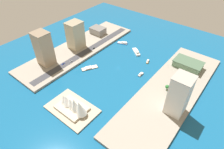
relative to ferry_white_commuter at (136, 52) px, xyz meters
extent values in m
plane|color=#145684|center=(-1.70, 57.10, -2.18)|extent=(440.00, 440.00, 0.00)
cube|color=gray|center=(-93.34, 57.10, -0.42)|extent=(70.00, 240.00, 3.51)
cube|color=gray|center=(89.94, 57.10, -0.42)|extent=(70.00, 240.00, 3.51)
cube|color=#A89E89|center=(-7.97, 163.34, -1.18)|extent=(64.63, 42.28, 2.00)
cube|color=#38383D|center=(70.49, 57.10, 1.41)|extent=(12.88, 228.00, 0.15)
cube|color=silver|center=(0.29, -0.23, -0.74)|extent=(23.99, 20.94, 2.87)
cone|color=silver|center=(10.63, -8.26, -0.74)|extent=(3.62, 3.62, 2.58)
cube|color=white|center=(-2.01, 1.56, 2.29)|extent=(11.66, 10.55, 3.21)
cube|color=beige|center=(0.29, -0.23, 0.74)|extent=(23.03, 20.10, 0.10)
cube|color=blue|center=(39.13, -10.86, -1.48)|extent=(20.86, 14.02, 1.40)
cone|color=blue|center=(48.56, -7.08, -1.48)|extent=(1.64, 1.64, 1.26)
cube|color=white|center=(35.94, -12.14, 0.39)|extent=(11.45, 8.25, 2.32)
cube|color=beige|center=(39.13, -10.86, -0.72)|extent=(20.02, 13.46, 0.10)
cube|color=orange|center=(-31.14, 12.08, -1.18)|extent=(6.60, 11.21, 1.99)
cone|color=orange|center=(-29.37, 6.50, -1.18)|extent=(2.25, 2.25, 1.79)
cube|color=white|center=(-31.30, 12.60, 0.74)|extent=(3.65, 5.45, 1.86)
cube|color=beige|center=(-31.14, 12.08, -0.14)|extent=(6.33, 10.76, 0.10)
cube|color=brown|center=(34.49, 86.65, -1.64)|extent=(20.54, 27.67, 1.07)
cone|color=brown|center=(27.77, 74.62, -1.64)|extent=(1.31, 1.31, 0.97)
cube|color=white|center=(35.51, 88.47, -0.35)|extent=(10.97, 12.12, 1.51)
cube|color=beige|center=(34.49, 86.65, -1.05)|extent=(19.72, 26.57, 0.10)
cube|color=#999EA3|center=(-40.12, 48.96, -1.28)|extent=(4.52, 11.16, 1.80)
cone|color=#999EA3|center=(-40.29, 42.96, -1.28)|extent=(1.66, 1.66, 1.62)
cube|color=white|center=(-40.10, 49.89, 0.56)|extent=(2.91, 4.59, 1.88)
cube|color=beige|center=(-40.12, 48.96, -0.33)|extent=(4.34, 10.71, 0.10)
cube|color=#C6B793|center=(95.23, 57.11, 25.35)|extent=(22.74, 26.34, 48.03)
cube|color=gray|center=(95.23, 57.11, 49.76)|extent=(23.65, 27.39, 0.80)
cube|color=slate|center=(-90.41, -11.74, 6.44)|extent=(42.34, 26.51, 10.21)
cube|color=#47624A|center=(-90.41, -11.74, 11.94)|extent=(44.04, 27.57, 0.80)
cube|color=gray|center=(99.92, -7.28, 7.31)|extent=(28.18, 22.10, 11.95)
cube|color=slate|center=(99.92, -7.28, 13.68)|extent=(29.30, 22.98, 0.80)
cube|color=silver|center=(-112.34, 86.37, 28.68)|extent=(21.52, 22.21, 54.69)
cube|color=#9D9992|center=(-112.34, 86.37, 56.42)|extent=(22.38, 23.10, 0.80)
cube|color=tan|center=(97.26, 122.70, 28.55)|extent=(24.15, 21.39, 54.44)
cube|color=#7C6B55|center=(97.26, 122.70, 56.17)|extent=(25.12, 22.24, 0.80)
cylinder|color=black|center=(66.71, 40.16, 1.80)|extent=(0.26, 0.65, 0.64)
cylinder|color=black|center=(65.02, 40.20, 1.80)|extent=(0.26, 0.65, 0.64)
cylinder|color=black|center=(66.78, 43.10, 1.80)|extent=(0.26, 0.65, 0.64)
cylinder|color=black|center=(65.09, 43.14, 1.80)|extent=(0.26, 0.65, 0.64)
cube|color=black|center=(65.90, 41.65, 2.07)|extent=(1.99, 4.25, 0.73)
cube|color=#262D38|center=(65.90, 41.86, 2.73)|extent=(1.72, 2.39, 0.60)
cylinder|color=black|center=(72.32, 110.94, 1.80)|extent=(0.26, 0.65, 0.64)
cylinder|color=black|center=(73.92, 110.91, 1.80)|extent=(0.26, 0.65, 0.64)
cylinder|color=black|center=(72.24, 107.34, 1.80)|extent=(0.26, 0.65, 0.64)
cylinder|color=black|center=(73.84, 107.30, 1.80)|extent=(0.26, 0.65, 0.64)
cube|color=blue|center=(73.08, 109.12, 2.14)|extent=(1.92, 5.19, 0.88)
cube|color=#262D38|center=(73.07, 108.86, 2.81)|extent=(1.65, 2.92, 0.46)
cylinder|color=black|center=(68.67, 94.47, 1.80)|extent=(0.26, 0.64, 0.64)
cylinder|color=black|center=(67.11, 94.50, 1.80)|extent=(0.26, 0.64, 0.64)
cylinder|color=black|center=(68.73, 97.84, 1.80)|extent=(0.26, 0.64, 0.64)
cylinder|color=black|center=(67.18, 97.87, 1.80)|extent=(0.26, 0.64, 0.64)
cube|color=#B7B7BC|center=(67.92, 96.17, 2.15)|extent=(1.84, 4.85, 0.89)
cube|color=#262D38|center=(67.93, 96.41, 2.84)|extent=(1.59, 2.72, 0.49)
cylinder|color=black|center=(62.82, 85.91, 4.08)|extent=(0.18, 0.18, 5.50)
cube|color=black|center=(62.82, 85.91, 7.33)|extent=(0.36, 0.36, 1.00)
sphere|color=red|center=(62.82, 85.91, 7.68)|extent=(0.24, 0.24, 0.24)
sphere|color=yellow|center=(62.82, 85.91, 7.33)|extent=(0.24, 0.24, 0.24)
sphere|color=green|center=(62.82, 85.91, 6.98)|extent=(0.24, 0.24, 0.24)
cube|color=#BCAD93|center=(-7.97, 163.34, 1.32)|extent=(39.35, 28.20, 3.00)
cone|color=white|center=(-24.54, 163.34, 12.40)|extent=(16.61, 13.57, 21.17)
cone|color=white|center=(-14.78, 163.34, 11.51)|extent=(12.48, 10.75, 18.39)
cone|color=white|center=(-7.97, 163.34, 9.60)|extent=(12.51, 10.02, 15.28)
cone|color=white|center=(0.14, 163.34, 9.39)|extent=(14.48, 12.10, 15.29)
cone|color=white|center=(5.72, 163.34, 8.36)|extent=(11.00, 9.96, 11.99)
cylinder|color=brown|center=(-95.16, 50.37, 2.78)|extent=(0.50, 0.50, 2.89)
sphere|color=#2D7233|center=(-95.16, 50.37, 6.19)|extent=(4.93, 4.93, 4.93)
cylinder|color=brown|center=(-87.76, 57.04, 2.78)|extent=(0.50, 0.50, 2.90)
sphere|color=#2D7233|center=(-87.76, 57.04, 6.44)|extent=(5.52, 5.52, 5.52)
cylinder|color=brown|center=(-94.92, 63.64, 3.03)|extent=(0.50, 0.50, 3.40)
sphere|color=#2D7233|center=(-94.92, 63.64, 7.35)|extent=(6.53, 6.53, 6.53)
camera|label=1|loc=(-147.41, 255.77, 189.82)|focal=30.46mm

